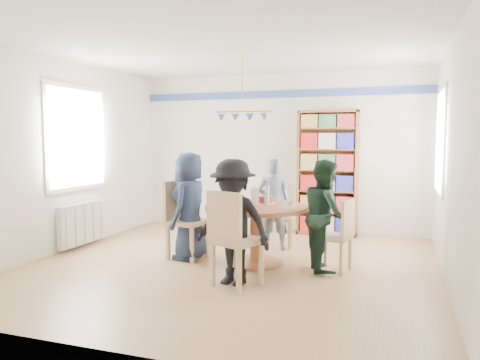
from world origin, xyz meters
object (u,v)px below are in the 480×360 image
at_px(chair_right, 340,232).
at_px(person_right, 325,215).
at_px(chair_left, 182,216).
at_px(person_far, 274,204).
at_px(chair_near, 232,235).
at_px(person_left, 190,206).
at_px(dining_table, 256,221).
at_px(radiator, 83,223).
at_px(chair_far, 279,212).
at_px(bookshelf, 328,174).
at_px(person_near, 233,222).

bearing_deg(chair_right, person_right, 172.47).
distance_m(chair_right, person_right, 0.26).
bearing_deg(chair_left, person_far, 40.08).
bearing_deg(chair_near, person_left, 134.38).
relative_size(dining_table, chair_near, 1.24).
height_order(radiator, person_far, person_far).
bearing_deg(chair_left, chair_far, 45.60).
height_order(person_left, person_right, person_left).
bearing_deg(radiator, bookshelf, 31.93).
height_order(chair_far, person_near, person_near).
distance_m(chair_left, person_left, 0.19).
bearing_deg(chair_left, chair_right, 0.41).
relative_size(person_left, bookshelf, 0.69).
relative_size(dining_table, person_right, 0.96).
height_order(chair_left, person_right, person_right).
relative_size(dining_table, chair_far, 1.42).
relative_size(chair_near, person_far, 0.79).
bearing_deg(chair_right, person_far, 140.44).
height_order(chair_right, person_near, person_near).
height_order(chair_right, bookshelf, bookshelf).
xyz_separation_m(chair_left, person_near, (1.03, -0.86, 0.12)).
relative_size(person_left, person_near, 1.03).
relative_size(dining_table, bookshelf, 0.63).
bearing_deg(dining_table, chair_near, -88.41).
bearing_deg(chair_far, chair_left, -134.40).
height_order(chair_left, person_far, person_far).
xyz_separation_m(dining_table, chair_right, (1.04, -0.01, -0.08)).
relative_size(chair_left, chair_right, 1.19).
relative_size(chair_right, bookshelf, 0.42).
xyz_separation_m(radiator, chair_far, (2.73, 0.98, 0.15)).
distance_m(person_left, person_far, 1.27).
height_order(radiator, person_right, person_right).
bearing_deg(radiator, person_near, -19.67).
bearing_deg(person_near, chair_left, 150.97).
xyz_separation_m(chair_left, person_far, (1.03, 0.87, 0.09)).
bearing_deg(chair_far, bookshelf, 62.98).
xyz_separation_m(person_left, person_far, (0.91, 0.88, -0.05)).
distance_m(person_right, person_near, 1.24).
xyz_separation_m(person_left, person_right, (1.78, 0.05, -0.03)).
distance_m(chair_near, person_left, 1.35).
bearing_deg(radiator, chair_far, 19.66).
xyz_separation_m(person_right, person_far, (-0.86, 0.83, -0.02)).
distance_m(chair_left, person_right, 1.90).
distance_m(dining_table, person_far, 0.86).
xyz_separation_m(radiator, bookshelf, (3.27, 2.04, 0.66)).
bearing_deg(chair_near, person_near, 102.70).
xyz_separation_m(chair_far, person_right, (0.83, -1.05, 0.17)).
relative_size(radiator, person_far, 0.76).
bearing_deg(chair_far, person_far, -97.41).
bearing_deg(person_far, person_right, 124.85).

